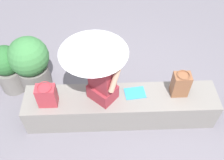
{
  "coord_description": "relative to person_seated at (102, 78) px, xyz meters",
  "views": [
    {
      "loc": [
        -0.2,
        -2.09,
        3.24
      ],
      "look_at": [
        -0.12,
        0.01,
        0.82
      ],
      "focal_mm": 40.67,
      "sensor_mm": 36.0,
      "label": 1
    }
  ],
  "objects": [
    {
      "name": "parasol",
      "position": [
        -0.08,
        -0.0,
        0.53
      ],
      "size": [
        0.8,
        0.8,
        1.04
      ],
      "color": "#B7B7BC",
      "rests_on": "stone_bench"
    },
    {
      "name": "stone_bench",
      "position": [
        0.25,
        -0.02,
        -0.62
      ],
      "size": [
        2.68,
        0.51,
        0.47
      ],
      "primitive_type": "cube",
      "color": "gray",
      "rests_on": "ground"
    },
    {
      "name": "tote_bag_canvas",
      "position": [
        -0.72,
        -0.09,
        -0.22
      ],
      "size": [
        0.25,
        0.19,
        0.35
      ],
      "color": "#B2333D",
      "rests_on": "stone_bench"
    },
    {
      "name": "magazine",
      "position": [
        0.44,
        0.04,
        -0.38
      ],
      "size": [
        0.3,
        0.23,
        0.01
      ],
      "primitive_type": "cube",
      "rotation": [
        0.0,
        0.0,
        0.12
      ],
      "color": "#339ED1",
      "rests_on": "stone_bench"
    },
    {
      "name": "planter_far",
      "position": [
        -1.08,
        0.64,
        -0.34
      ],
      "size": [
        0.6,
        0.6,
        0.95
      ],
      "color": "gray",
      "rests_on": "ground"
    },
    {
      "name": "handbag_black",
      "position": [
        1.04,
        0.03,
        -0.2
      ],
      "size": [
        0.22,
        0.17,
        0.38
      ],
      "color": "brown",
      "rests_on": "stone_bench"
    },
    {
      "name": "planter_near",
      "position": [
        -1.44,
        0.62,
        -0.43
      ],
      "size": [
        0.46,
        0.46,
        0.83
      ],
      "color": "gray",
      "rests_on": "ground"
    },
    {
      "name": "person_seated",
      "position": [
        0.0,
        0.0,
        0.0
      ],
      "size": [
        0.48,
        0.46,
        0.9
      ],
      "color": "#992D38",
      "rests_on": "stone_bench"
    },
    {
      "name": "ground_plane",
      "position": [
        0.25,
        -0.02,
        -0.86
      ],
      "size": [
        14.0,
        14.0,
        0.0
      ],
      "primitive_type": "plane",
      "color": "slate"
    }
  ]
}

